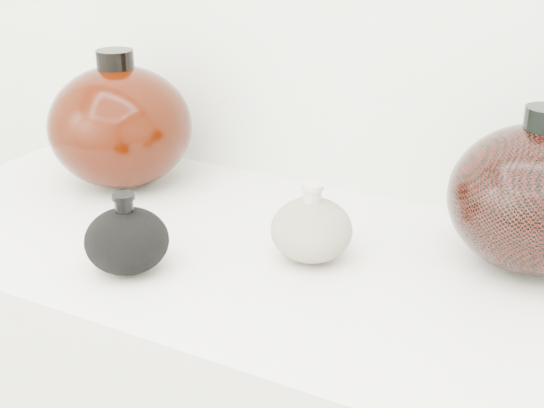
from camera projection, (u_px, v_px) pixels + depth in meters
The scene contains 4 objects.
black_gourd_vase at pixel (127, 240), 0.94m from camera, with size 0.14×0.14×0.10m.
cream_gourd_vase at pixel (311, 229), 0.97m from camera, with size 0.14×0.14×0.10m.
left_round_pot at pixel (120, 126), 1.20m from camera, with size 0.23×0.23×0.22m.
right_round_pot at pixel (536, 198), 0.93m from camera, with size 0.26×0.26×0.21m.
Camera 1 is at (0.41, 0.16, 1.35)m, focal length 50.00 mm.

